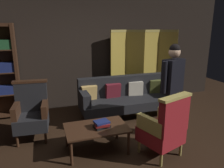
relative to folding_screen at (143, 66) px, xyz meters
The scene contains 11 objects.
ground_plane 2.62m from the folding_screen, 121.14° to the right, with size 10.00×10.00×0.00m, color black.
back_wall 1.37m from the folding_screen, 163.57° to the left, with size 7.20×0.10×2.80m, color black.
folding_screen is the anchor object (origin of this frame).
velvet_couch 1.08m from the folding_screen, 138.57° to the right, with size 2.12×0.78×0.88m.
coffee_table 2.60m from the folding_screen, 132.69° to the right, with size 1.00×0.64×0.42m.
armchair_gilt_accent 2.50m from the folding_screen, 108.07° to the right, with size 0.73×0.73×1.04m.
armchair_wing_left 2.95m from the folding_screen, 158.68° to the right, with size 0.63×0.62×1.04m.
standing_figure 1.82m from the folding_screen, 99.83° to the right, with size 0.55×0.35×1.70m.
book_black_cloth 2.56m from the folding_screen, 130.74° to the right, with size 0.24×0.17×0.04m, color black.
book_red_leather 2.56m from the folding_screen, 130.74° to the right, with size 0.22×0.20×0.04m, color maroon.
book_navy_cloth 2.55m from the folding_screen, 130.74° to the right, with size 0.23×0.18×0.03m, color navy.
Camera 1 is at (-1.22, -2.87, 1.99)m, focal length 34.73 mm.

